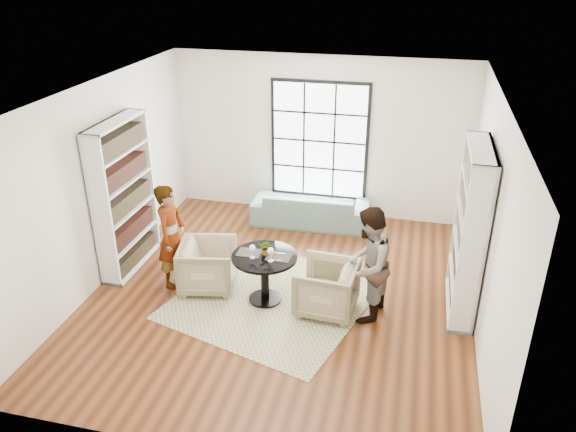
% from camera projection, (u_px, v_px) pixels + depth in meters
% --- Properties ---
extents(ground, '(6.00, 6.00, 0.00)m').
position_uv_depth(ground, '(281.00, 294.00, 8.37)').
color(ground, brown).
extents(room_shell, '(6.00, 6.01, 6.00)m').
position_uv_depth(room_shell, '(289.00, 203.00, 8.30)').
color(room_shell, silver).
rests_on(room_shell, ground).
extents(rug, '(3.19, 3.19, 0.01)m').
position_uv_depth(rug, '(272.00, 299.00, 8.23)').
color(rug, tan).
rests_on(rug, ground).
extents(pedestal_table, '(0.94, 0.94, 0.75)m').
position_uv_depth(pedestal_table, '(265.00, 268.00, 7.99)').
color(pedestal_table, black).
rests_on(pedestal_table, ground).
extents(sofa, '(2.17, 0.91, 0.62)m').
position_uv_depth(sofa, '(311.00, 208.00, 10.39)').
color(sofa, gray).
rests_on(sofa, ground).
extents(armchair_left, '(0.96, 0.94, 0.75)m').
position_uv_depth(armchair_left, '(208.00, 266.00, 8.38)').
color(armchair_left, tan).
rests_on(armchair_left, ground).
extents(armchair_right, '(0.88, 0.86, 0.75)m').
position_uv_depth(armchair_right, '(326.00, 288.00, 7.83)').
color(armchair_right, tan).
rests_on(armchair_right, ground).
extents(person_left, '(0.40, 0.60, 1.62)m').
position_uv_depth(person_left, '(171.00, 236.00, 8.30)').
color(person_left, gray).
rests_on(person_left, ground).
extents(person_right, '(0.76, 0.90, 1.65)m').
position_uv_depth(person_right, '(368.00, 265.00, 7.52)').
color(person_right, gray).
rests_on(person_right, ground).
extents(placemat_left, '(0.34, 0.26, 0.01)m').
position_uv_depth(placemat_left, '(250.00, 253.00, 7.97)').
color(placemat_left, '#292723').
rests_on(placemat_left, pedestal_table).
extents(placemat_right, '(0.34, 0.26, 0.01)m').
position_uv_depth(placemat_right, '(279.00, 257.00, 7.86)').
color(placemat_right, '#292723').
rests_on(placemat_right, pedestal_table).
extents(cutlery_left, '(0.14, 0.22, 0.01)m').
position_uv_depth(cutlery_left, '(250.00, 252.00, 7.97)').
color(cutlery_left, silver).
rests_on(cutlery_left, placemat_left).
extents(cutlery_right, '(0.14, 0.22, 0.01)m').
position_uv_depth(cutlery_right, '(279.00, 256.00, 7.86)').
color(cutlery_right, silver).
rests_on(cutlery_right, placemat_right).
extents(wine_glass_left, '(0.09, 0.09, 0.20)m').
position_uv_depth(wine_glass_left, '(252.00, 249.00, 7.78)').
color(wine_glass_left, silver).
rests_on(wine_glass_left, pedestal_table).
extents(wine_glass_right, '(0.10, 0.10, 0.21)m').
position_uv_depth(wine_glass_right, '(271.00, 252.00, 7.70)').
color(wine_glass_right, silver).
rests_on(wine_glass_right, pedestal_table).
extents(flower_centerpiece, '(0.23, 0.20, 0.22)m').
position_uv_depth(flower_centerpiece, '(266.00, 248.00, 7.88)').
color(flower_centerpiece, gray).
rests_on(flower_centerpiece, pedestal_table).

